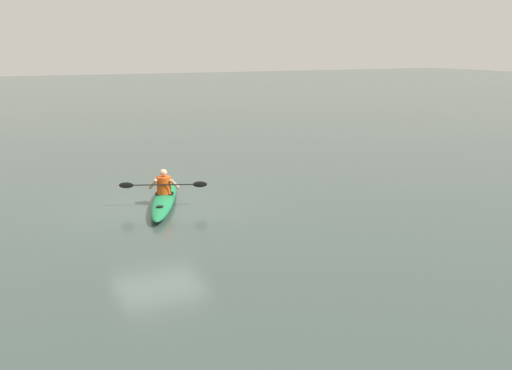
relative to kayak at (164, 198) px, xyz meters
The scene contains 3 objects.
ground_plane 0.28m from the kayak, ahead, with size 160.00×160.00×0.00m, color #384742.
kayak is the anchor object (origin of this frame).
kayaker 0.44m from the kayak, 67.73° to the left, with size 2.26×0.96×0.70m.
Camera 1 is at (4.91, 16.56, 4.39)m, focal length 44.02 mm.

